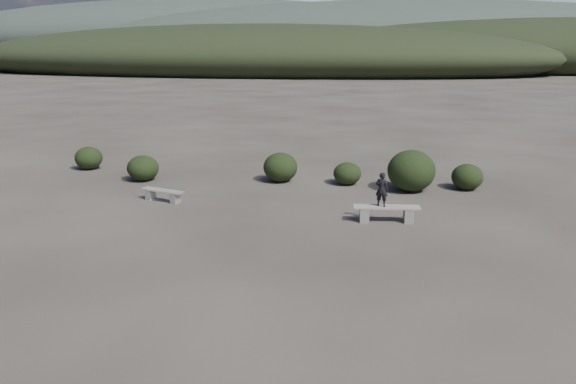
# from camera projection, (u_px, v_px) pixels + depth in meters

# --- Properties ---
(ground) EXTENTS (1200.00, 1200.00, 0.00)m
(ground) POSITION_uv_depth(u_px,v_px,m) (236.00, 274.00, 13.07)
(ground) COLOR #312C26
(ground) RESTS_ON ground
(bench_left) EXTENTS (1.64, 0.76, 0.40)m
(bench_left) POSITION_uv_depth(u_px,v_px,m) (163.00, 194.00, 19.04)
(bench_left) COLOR #65635E
(bench_left) RESTS_ON ground
(bench_right) EXTENTS (2.02, 0.68, 0.50)m
(bench_right) POSITION_uv_depth(u_px,v_px,m) (386.00, 212.00, 16.81)
(bench_right) COLOR #65635E
(bench_right) RESTS_ON ground
(seated_person) EXTENTS (0.42, 0.32, 1.04)m
(seated_person) POSITION_uv_depth(u_px,v_px,m) (382.00, 189.00, 16.64)
(seated_person) COLOR black
(seated_person) RESTS_ON bench_right
(shrub_a) EXTENTS (1.22, 1.22, 1.00)m
(shrub_a) POSITION_uv_depth(u_px,v_px,m) (143.00, 168.00, 21.88)
(shrub_a) COLOR black
(shrub_a) RESTS_ON ground
(shrub_b) EXTENTS (1.33, 1.33, 1.14)m
(shrub_b) POSITION_uv_depth(u_px,v_px,m) (280.00, 167.00, 21.71)
(shrub_b) COLOR black
(shrub_b) RESTS_ON ground
(shrub_c) EXTENTS (1.07, 1.07, 0.85)m
(shrub_c) POSITION_uv_depth(u_px,v_px,m) (347.00, 173.00, 21.30)
(shrub_c) COLOR black
(shrub_c) RESTS_ON ground
(shrub_d) EXTENTS (1.72, 1.72, 1.51)m
(shrub_d) POSITION_uv_depth(u_px,v_px,m) (411.00, 171.00, 20.26)
(shrub_d) COLOR black
(shrub_d) RESTS_ON ground
(shrub_e) EXTENTS (1.14, 1.14, 0.95)m
(shrub_e) POSITION_uv_depth(u_px,v_px,m) (467.00, 177.00, 20.53)
(shrub_e) COLOR black
(shrub_e) RESTS_ON ground
(shrub_f) EXTENTS (1.14, 1.14, 0.97)m
(shrub_f) POSITION_uv_depth(u_px,v_px,m) (89.00, 158.00, 23.89)
(shrub_f) COLOR black
(shrub_f) RESTS_ON ground
(mountain_ridges) EXTENTS (500.00, 400.00, 56.00)m
(mountain_ridges) POSITION_uv_depth(u_px,v_px,m) (387.00, 34.00, 332.97)
(mountain_ridges) COLOR black
(mountain_ridges) RESTS_ON ground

